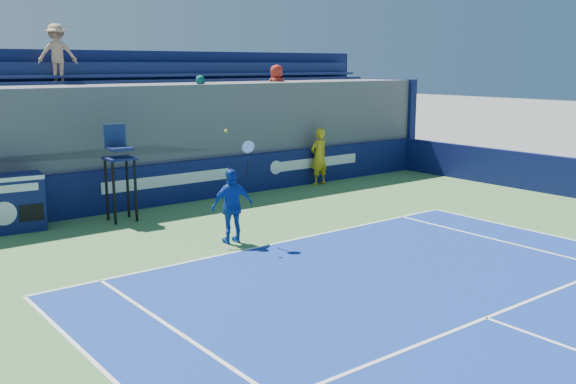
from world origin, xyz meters
TOP-DOWN VIEW (x-y plane):
  - ball_person at (5.42, 16.77)m, footprint 0.71×0.50m
  - back_hoarding at (0.00, 17.10)m, footprint 20.40×0.21m
  - match_clock at (-4.30, 16.63)m, footprint 1.39×0.86m
  - umpire_chair at (-1.86, 16.07)m, footprint 0.74×0.74m
  - tennis_player at (-0.75, 12.55)m, footprint 1.04×0.57m
  - stadium_seating at (-0.01, 19.15)m, footprint 21.00×4.05m

SIDE VIEW (x-z plane):
  - back_hoarding at x=0.00m, z-range 0.00..1.20m
  - match_clock at x=-4.30m, z-range 0.04..1.44m
  - tennis_player at x=-0.75m, z-range -0.43..2.15m
  - ball_person at x=5.42m, z-range 0.01..1.89m
  - umpire_chair at x=-1.86m, z-range 0.29..2.77m
  - stadium_seating at x=-0.01m, z-range -0.72..4.41m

